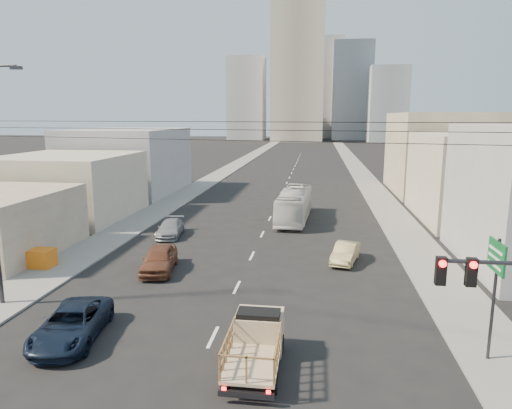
% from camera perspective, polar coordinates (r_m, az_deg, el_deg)
% --- Properties ---
extents(ground, '(420.00, 420.00, 0.00)m').
position_cam_1_polar(ground, '(19.17, -6.83, -18.84)').
color(ground, black).
rests_on(ground, ground).
extents(sidewalk_left, '(3.50, 180.00, 0.12)m').
position_cam_1_polar(sidewalk_left, '(88.08, -2.91, 4.73)').
color(sidewalk_left, gray).
rests_on(sidewalk_left, ground).
extents(sidewalk_right, '(3.50, 180.00, 0.12)m').
position_cam_1_polar(sidewalk_right, '(86.91, 12.55, 4.40)').
color(sidewalk_right, gray).
rests_on(sidewalk_right, ground).
extents(lane_dashes, '(0.15, 104.00, 0.01)m').
position_cam_1_polar(lane_dashes, '(69.86, 4.04, 3.06)').
color(lane_dashes, silver).
rests_on(lane_dashes, ground).
extents(flatbed_pickup, '(1.95, 4.41, 1.90)m').
position_cam_1_polar(flatbed_pickup, '(18.16, -0.02, -16.62)').
color(flatbed_pickup, tan).
rests_on(flatbed_pickup, ground).
extents(navy_pickup, '(3.11, 5.44, 1.43)m').
position_cam_1_polar(navy_pickup, '(21.78, -22.05, -13.68)').
color(navy_pickup, black).
rests_on(navy_pickup, ground).
extents(city_bus, '(3.05, 10.61, 2.92)m').
position_cam_1_polar(city_bus, '(42.63, 4.83, 0.00)').
color(city_bus, silver).
rests_on(city_bus, ground).
extents(sedan_brown, '(2.57, 4.88, 1.58)m').
position_cam_1_polar(sedan_brown, '(29.21, -12.01, -6.67)').
color(sedan_brown, brown).
rests_on(sedan_brown, ground).
extents(sedan_tan, '(2.24, 4.08, 1.27)m').
position_cam_1_polar(sedan_tan, '(30.92, 11.11, -5.95)').
color(sedan_tan, tan).
rests_on(sedan_tan, ground).
extents(sedan_grey, '(2.33, 4.61, 1.28)m').
position_cam_1_polar(sedan_grey, '(37.50, -10.67, -2.94)').
color(sedan_grey, gray).
rests_on(sedan_grey, ground).
extents(traffic_signal, '(3.23, 0.35, 6.00)m').
position_cam_1_polar(traffic_signal, '(14.72, 29.36, -12.10)').
color(traffic_signal, '#2D2D33').
rests_on(traffic_signal, ground).
extents(green_sign, '(0.18, 1.60, 5.00)m').
position_cam_1_polar(green_sign, '(19.71, 27.76, -7.33)').
color(green_sign, '#2D2D33').
rests_on(green_sign, ground).
extents(overhead_wires, '(23.01, 5.02, 0.72)m').
position_cam_1_polar(overhead_wires, '(18.12, -6.28, 9.20)').
color(overhead_wires, black).
rests_on(overhead_wires, ground).
extents(crate_stack, '(1.80, 1.20, 1.14)m').
position_cam_1_polar(crate_stack, '(32.19, -25.46, -6.05)').
color(crate_stack, orange).
rests_on(crate_stack, sidewalk_left).
extents(bldg_right_mid, '(11.00, 14.00, 8.00)m').
position_cam_1_polar(bldg_right_mid, '(46.94, 26.49, 3.04)').
color(bldg_right_mid, '#AEA88C').
rests_on(bldg_right_mid, ground).
extents(bldg_right_far, '(12.00, 16.00, 10.00)m').
position_cam_1_polar(bldg_right_far, '(62.25, 22.34, 5.95)').
color(bldg_right_far, gray).
rests_on(bldg_right_far, ground).
extents(bldg_left_mid, '(11.00, 12.00, 6.00)m').
position_cam_1_polar(bldg_left_mid, '(46.83, -22.33, 2.11)').
color(bldg_left_mid, '#AEA88C').
rests_on(bldg_left_mid, ground).
extents(bldg_left_far, '(12.00, 16.00, 8.00)m').
position_cam_1_polar(bldg_left_far, '(60.27, -15.74, 5.26)').
color(bldg_left_far, gray).
rests_on(bldg_left_far, ground).
extents(high_rise_tower, '(20.00, 20.00, 60.00)m').
position_cam_1_polar(high_rise_tower, '(187.40, 5.31, 17.12)').
color(high_rise_tower, tan).
rests_on(high_rise_tower, ground).
extents(midrise_ne, '(16.00, 16.00, 40.00)m').
position_cam_1_polar(midrise_ne, '(201.82, 11.88, 13.65)').
color(midrise_ne, '#94979C').
rests_on(midrise_ne, ground).
extents(midrise_nw, '(15.00, 15.00, 34.00)m').
position_cam_1_polar(midrise_nw, '(198.56, -1.16, 13.05)').
color(midrise_nw, '#94979C').
rests_on(midrise_nw, ground).
extents(midrise_back, '(18.00, 18.00, 44.00)m').
position_cam_1_polar(midrise_back, '(216.45, 8.35, 14.09)').
color(midrise_back, gray).
rests_on(midrise_back, ground).
extents(midrise_east, '(14.00, 14.00, 28.00)m').
position_cam_1_polar(midrise_east, '(182.95, 16.08, 11.88)').
color(midrise_east, '#94979C').
rests_on(midrise_east, ground).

